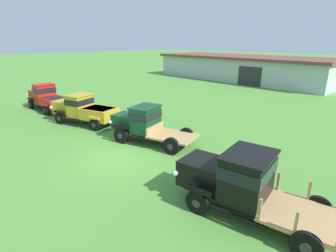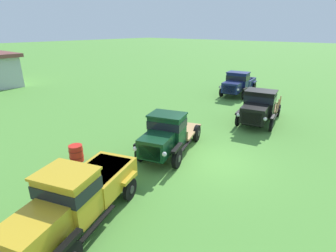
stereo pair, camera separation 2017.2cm
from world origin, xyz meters
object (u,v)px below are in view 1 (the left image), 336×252
at_px(vintage_truck_midrow_center, 144,123).
at_px(oil_drum_beside_row, 148,115).
at_px(vintage_truck_far_side, 238,179).
at_px(farm_shed, 242,68).
at_px(vintage_truck_foreground_near, 47,97).
at_px(vintage_truck_second_in_line, 83,109).

xyz_separation_m(vintage_truck_midrow_center, oil_drum_beside_row, (-3.18, 2.80, -0.69)).
relative_size(vintage_truck_midrow_center, vintage_truck_far_side, 0.98).
height_order(farm_shed, vintage_truck_far_side, farm_shed).
bearing_deg(vintage_truck_foreground_near, vintage_truck_second_in_line, 4.62).
bearing_deg(oil_drum_beside_row, vintage_truck_midrow_center, -41.43).
bearing_deg(vintage_truck_second_in_line, vintage_truck_foreground_near, -175.38).
relative_size(vintage_truck_second_in_line, vintage_truck_midrow_center, 0.99).
xyz_separation_m(vintage_truck_second_in_line, oil_drum_beside_row, (2.30, 3.84, -0.66)).
distance_m(vintage_truck_midrow_center, vintage_truck_far_side, 7.40).
bearing_deg(vintage_truck_far_side, vintage_truck_second_in_line, 177.44).
bearing_deg(farm_shed, oil_drum_beside_row, -73.15).
relative_size(vintage_truck_far_side, oil_drum_beside_row, 6.78).
xyz_separation_m(vintage_truck_foreground_near, vintage_truck_far_side, (18.51, -0.10, 0.12)).
height_order(vintage_truck_foreground_near, vintage_truck_far_side, vintage_truck_far_side).
relative_size(vintage_truck_foreground_near, oil_drum_beside_row, 6.21).
bearing_deg(vintage_truck_midrow_center, farm_shed, 111.41).
xyz_separation_m(vintage_truck_second_in_line, vintage_truck_midrow_center, (5.47, 1.04, 0.03)).
relative_size(vintage_truck_foreground_near, vintage_truck_far_side, 0.92).
bearing_deg(vintage_truck_midrow_center, vintage_truck_far_side, -12.52).
height_order(vintage_truck_second_in_line, oil_drum_beside_row, vintage_truck_second_in_line).
distance_m(farm_shed, vintage_truck_second_in_line, 27.53).
relative_size(vintage_truck_foreground_near, vintage_truck_midrow_center, 0.94).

